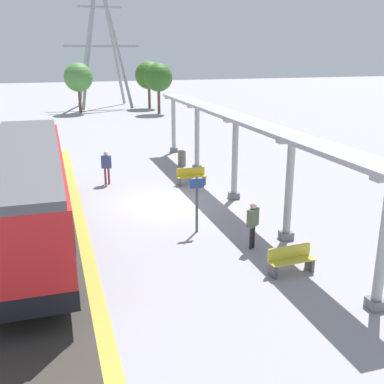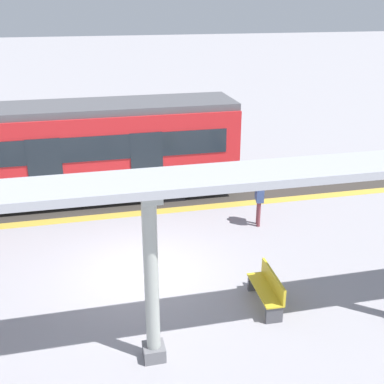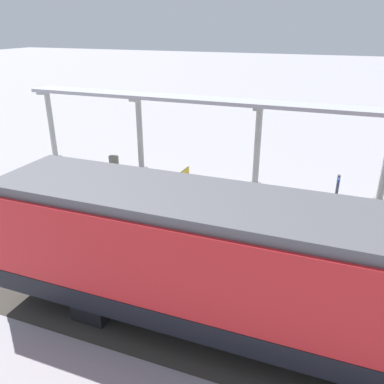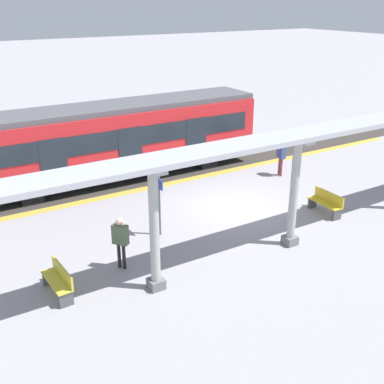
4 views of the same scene
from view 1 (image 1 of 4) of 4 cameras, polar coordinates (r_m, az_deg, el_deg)
name	(u,v)px [view 1 (image 1 of 4)]	position (r m, az deg, el deg)	size (l,w,h in m)	color
ground_plane	(161,204)	(21.14, -3.85, -1.49)	(176.00, 176.00, 0.00)	#96949A
tactile_edge_strip	(78,212)	(20.67, -13.90, -2.41)	(0.45, 26.86, 0.01)	gold
trackbed	(34,216)	(20.67, -18.95, -2.85)	(3.20, 38.86, 0.01)	#38332D
train_near_carriage	(28,192)	(17.68, -19.64, 0.00)	(2.65, 13.41, 3.48)	red
canopy_pillar_nearest	(384,244)	(13.06, 22.57, -5.95)	(1.10, 0.44, 3.76)	slate
canopy_pillar_second	(289,190)	(16.97, 11.88, 0.23)	(1.10, 0.44, 3.76)	slate
canopy_pillar_third	(235,159)	(21.44, 5.31, 4.04)	(1.10, 0.44, 3.76)	slate
canopy_pillar_fourth	(197,138)	(26.70, 0.63, 6.70)	(1.10, 0.44, 3.76)	slate
canopy_pillar_fifth	(174,124)	(31.65, -2.29, 8.33)	(1.10, 0.44, 3.76)	slate
canopy_beam	(233,116)	(21.44, 5.06, 9.30)	(1.20, 21.93, 0.16)	#A8AAB2
bench_near_end	(191,176)	(24.08, -0.09, 1.97)	(1.52, 0.50, 0.86)	gold
bench_mid_platform	(291,260)	(14.95, 12.08, -8.17)	(1.52, 0.52, 0.86)	gold
trash_bin	(182,158)	(27.97, -1.25, 4.16)	(0.48, 0.48, 0.93)	#6B6D5B
platform_info_sign	(197,199)	(17.48, 0.60, -0.89)	(0.56, 0.10, 2.20)	#4C4C51
passenger_waiting_near_edge	(106,164)	(24.35, -10.53, 3.46)	(0.55, 0.34, 1.76)	brown
passenger_by_the_benches	(253,220)	(16.24, 7.52, -3.45)	(0.53, 0.47, 1.71)	black
electricity_pylon	(101,38)	(58.45, -11.13, 18.14)	(8.81, 6.13, 15.94)	#93969B
tree_left_background	(78,77)	(53.36, -13.86, 13.57)	(3.13, 3.13, 5.46)	brown
tree_right_background	(149,75)	(56.75, -5.36, 14.14)	(3.27, 3.27, 5.52)	brown
tree_centre_background	(158,78)	(51.65, -4.17, 13.91)	(3.05, 3.05, 5.44)	brown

